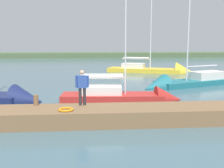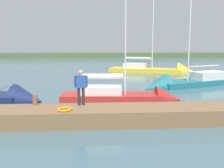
{
  "view_description": "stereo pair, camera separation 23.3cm",
  "coord_description": "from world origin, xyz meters",
  "px_view_note": "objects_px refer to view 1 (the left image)",
  "views": [
    {
      "loc": [
        0.75,
        16.22,
        3.66
      ],
      "look_at": [
        -0.63,
        -0.58,
        1.05
      ],
      "focal_mm": 43.03,
      "sensor_mm": 36.0,
      "label": 1
    },
    {
      "loc": [
        0.52,
        16.24,
        3.66
      ],
      "look_at": [
        -0.63,
        -0.58,
        1.05
      ],
      "focal_mm": 43.03,
      "sensor_mm": 36.0,
      "label": 2
    }
  ],
  "objects_px": {
    "sailboat_behind_pier": "(159,72)",
    "person_on_dock": "(82,85)",
    "sailboat_inner_slip": "(184,84)",
    "mooring_post_near": "(36,100)",
    "sailboat_far_right": "(129,98)",
    "life_ring_buoy": "(66,109)"
  },
  "relations": [
    {
      "from": "person_on_dock",
      "to": "life_ring_buoy",
      "type": "bearing_deg",
      "value": 137.38
    },
    {
      "from": "sailboat_behind_pier",
      "to": "mooring_post_near",
      "type": "bearing_deg",
      "value": -98.06
    },
    {
      "from": "sailboat_inner_slip",
      "to": "person_on_dock",
      "type": "xyz_separation_m",
      "value": [
        8.33,
        9.42,
        1.51
      ]
    },
    {
      "from": "sailboat_far_right",
      "to": "person_on_dock",
      "type": "distance_m",
      "value": 5.02
    },
    {
      "from": "sailboat_far_right",
      "to": "person_on_dock",
      "type": "bearing_deg",
      "value": -121.85
    },
    {
      "from": "life_ring_buoy",
      "to": "sailboat_far_right",
      "type": "bearing_deg",
      "value": -125.46
    },
    {
      "from": "person_on_dock",
      "to": "sailboat_behind_pier",
      "type": "bearing_deg",
      "value": -31.37
    },
    {
      "from": "mooring_post_near",
      "to": "sailboat_behind_pier",
      "type": "height_order",
      "value": "sailboat_behind_pier"
    },
    {
      "from": "person_on_dock",
      "to": "sailboat_far_right",
      "type": "bearing_deg",
      "value": -42.89
    },
    {
      "from": "sailboat_behind_pier",
      "to": "sailboat_far_right",
      "type": "xyz_separation_m",
      "value": [
        6.04,
        15.91,
        0.1
      ]
    },
    {
      "from": "sailboat_inner_slip",
      "to": "sailboat_far_right",
      "type": "bearing_deg",
      "value": 23.13
    },
    {
      "from": "sailboat_far_right",
      "to": "life_ring_buoy",
      "type": "bearing_deg",
      "value": -121.79
    },
    {
      "from": "life_ring_buoy",
      "to": "person_on_dock",
      "type": "height_order",
      "value": "person_on_dock"
    },
    {
      "from": "mooring_post_near",
      "to": "sailboat_behind_pier",
      "type": "bearing_deg",
      "value": -119.23
    },
    {
      "from": "sailboat_behind_pier",
      "to": "life_ring_buoy",
      "type": "bearing_deg",
      "value": -93.41
    },
    {
      "from": "sailboat_behind_pier",
      "to": "sailboat_far_right",
      "type": "height_order",
      "value": "sailboat_behind_pier"
    },
    {
      "from": "life_ring_buoy",
      "to": "sailboat_far_right",
      "type": "height_order",
      "value": "sailboat_far_right"
    },
    {
      "from": "sailboat_behind_pier",
      "to": "sailboat_far_right",
      "type": "bearing_deg",
      "value": -89.6
    },
    {
      "from": "sailboat_inner_slip",
      "to": "sailboat_behind_pier",
      "type": "relative_size",
      "value": 0.9
    },
    {
      "from": "sailboat_far_right",
      "to": "person_on_dock",
      "type": "relative_size",
      "value": 5.59
    },
    {
      "from": "sailboat_behind_pier",
      "to": "person_on_dock",
      "type": "distance_m",
      "value": 21.75
    },
    {
      "from": "mooring_post_near",
      "to": "person_on_dock",
      "type": "bearing_deg",
      "value": 176.19
    }
  ]
}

